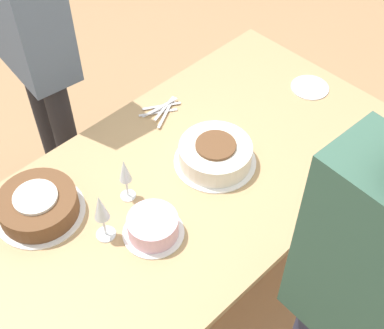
{
  "coord_description": "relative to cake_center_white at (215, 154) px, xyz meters",
  "views": [
    {
      "loc": [
        0.95,
        0.97,
        2.35
      ],
      "look_at": [
        0.0,
        0.0,
        0.81
      ],
      "focal_mm": 50.0,
      "sensor_mm": 36.0,
      "label": 1
    }
  ],
  "objects": [
    {
      "name": "person_watching",
      "position": [
        0.21,
        0.77,
        0.2
      ],
      "size": [
        0.24,
        0.41,
        1.66
      ],
      "rotation": [
        0.0,
        0.0,
        -1.62
      ],
      "color": "#2D334C",
      "rests_on": "ground_plane"
    },
    {
      "name": "cake_back_decorated",
      "position": [
        0.4,
        0.08,
        -0.01
      ],
      "size": [
        0.22,
        0.22,
        0.08
      ],
      "color": "white",
      "rests_on": "dining_table"
    },
    {
      "name": "wine_glass_near",
      "position": [
        0.36,
        -0.11,
        0.09
      ],
      "size": [
        0.06,
        0.06,
        0.2
      ],
      "color": "silver",
      "rests_on": "dining_table"
    },
    {
      "name": "ground_plane",
      "position": [
        0.11,
        -0.02,
        -0.81
      ],
      "size": [
        12.0,
        12.0,
        0.0
      ],
      "primitive_type": "plane",
      "color": "#A87F56"
    },
    {
      "name": "cake_center_white",
      "position": [
        0.0,
        0.0,
        0.0
      ],
      "size": [
        0.33,
        0.33,
        0.1
      ],
      "color": "white",
      "rests_on": "dining_table"
    },
    {
      "name": "cake_front_chocolate",
      "position": [
        0.64,
        -0.27,
        -0.0
      ],
      "size": [
        0.33,
        0.33,
        0.1
      ],
      "color": "white",
      "rests_on": "dining_table"
    },
    {
      "name": "fork_pile",
      "position": [
        -0.05,
        -0.37,
        -0.04
      ],
      "size": [
        0.19,
        0.15,
        0.02
      ],
      "color": "silver",
      "rests_on": "dining_table"
    },
    {
      "name": "dining_table",
      "position": [
        0.11,
        -0.02,
        -0.14
      ],
      "size": [
        1.79,
        0.97,
        0.76
      ],
      "color": "tan",
      "rests_on": "ground_plane"
    },
    {
      "name": "person_cutting",
      "position": [
        0.22,
        -0.87,
        0.27
      ],
      "size": [
        0.26,
        0.42,
        1.78
      ],
      "rotation": [
        0.0,
        0.0,
        1.46
      ],
      "color": "#232328",
      "rests_on": "ground_plane"
    },
    {
      "name": "wine_glass_far",
      "position": [
        0.53,
        -0.03,
        0.1
      ],
      "size": [
        0.07,
        0.07,
        0.22
      ],
      "color": "silver",
      "rests_on": "dining_table"
    },
    {
      "name": "dessert_plate_left",
      "position": [
        -0.63,
        -0.01,
        -0.04
      ],
      "size": [
        0.17,
        0.17,
        0.01
      ],
      "color": "silver",
      "rests_on": "dining_table"
    }
  ]
}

